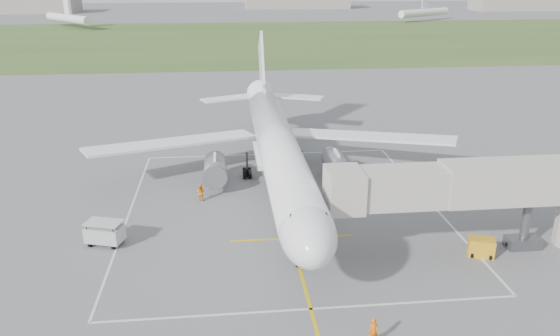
{
  "coord_description": "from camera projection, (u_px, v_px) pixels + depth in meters",
  "views": [
    {
      "loc": [
        -5.21,
        -49.77,
        20.67
      ],
      "look_at": [
        -0.3,
        -4.0,
        4.0
      ],
      "focal_mm": 35.0,
      "sensor_mm": 36.0,
      "label": 1
    }
  ],
  "objects": [
    {
      "name": "ground",
      "position": [
        279.0,
        192.0,
        54.09
      ],
      "size": [
        700.0,
        700.0,
        0.0
      ],
      "primitive_type": "plane",
      "color": "#5F5F62",
      "rests_on": "ground"
    },
    {
      "name": "grass_strip",
      "position": [
        237.0,
        39.0,
        175.62
      ],
      "size": [
        700.0,
        120.0,
        0.02
      ],
      "primitive_type": "cube",
      "color": "#3B5425",
      "rests_on": "ground"
    },
    {
      "name": "apron_markings",
      "position": [
        286.0,
        217.0,
        48.65
      ],
      "size": [
        28.2,
        60.0,
        0.01
      ],
      "color": "gold",
      "rests_on": "ground"
    },
    {
      "name": "airliner",
      "position": [
        278.0,
        148.0,
        53.3
      ],
      "size": [
        38.93,
        46.75,
        13.52
      ],
      "color": "white",
      "rests_on": "ground"
    },
    {
      "name": "jet_bridge",
      "position": [
        503.0,
        193.0,
        41.44
      ],
      "size": [
        23.4,
        5.0,
        7.2
      ],
      "color": "#AAA39A",
      "rests_on": "ground"
    },
    {
      "name": "gpu_unit",
      "position": [
        481.0,
        247.0,
        41.82
      ],
      "size": [
        2.22,
        1.86,
        1.44
      ],
      "rotation": [
        0.0,
        0.0,
        -0.34
      ],
      "color": "gold",
      "rests_on": "ground"
    },
    {
      "name": "baggage_cart",
      "position": [
        105.0,
        233.0,
        43.43
      ],
      "size": [
        3.22,
        2.49,
        1.97
      ],
      "rotation": [
        0.0,
        0.0,
        -0.31
      ],
      "color": "silver",
      "rests_on": "ground"
    },
    {
      "name": "ramp_worker_nose",
      "position": [
        374.0,
        332.0,
        31.82
      ],
      "size": [
        0.69,
        0.52,
        1.71
      ],
      "primitive_type": "imported",
      "rotation": [
        0.0,
        0.0,
        0.19
      ],
      "color": "orange",
      "rests_on": "ground"
    },
    {
      "name": "ramp_worker_wing",
      "position": [
        201.0,
        192.0,
        51.93
      ],
      "size": [
        0.93,
        0.83,
        1.6
      ],
      "primitive_type": "imported",
      "rotation": [
        0.0,
        0.0,
        2.8
      ],
      "color": "orange",
      "rests_on": "ground"
    },
    {
      "name": "distant_hangars",
      "position": [
        199.0,
        1.0,
        298.63
      ],
      "size": [
        345.0,
        49.0,
        12.0
      ],
      "color": "gray",
      "rests_on": "ground"
    },
    {
      "name": "distant_aircraft",
      "position": [
        258.0,
        15.0,
        223.35
      ],
      "size": [
        172.34,
        39.87,
        8.85
      ],
      "color": "white",
      "rests_on": "ground"
    }
  ]
}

